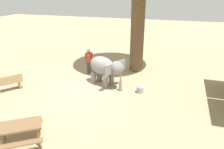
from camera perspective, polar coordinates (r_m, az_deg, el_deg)
name	(u,v)px	position (r m, az deg, el deg)	size (l,w,h in m)	color
ground_plane	(88,87)	(12.33, -6.32, -3.35)	(60.00, 60.00, 0.00)	tan
elephant	(105,68)	(12.16, -1.72, 1.73)	(1.88, 2.32, 1.63)	slate
person_handler	(89,60)	(14.01, -6.04, 3.89)	(0.40, 0.38, 1.62)	#3F3833
wooden_bench	(9,83)	(12.90, -25.28, -1.96)	(1.36, 1.15, 0.88)	#9E7A51
picnic_table_near	(20,130)	(8.47, -22.93, -13.07)	(2.08, 2.08, 0.78)	brown
feed_bucket	(140,90)	(11.69, 7.30, -3.97)	(0.36, 0.36, 0.32)	gray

